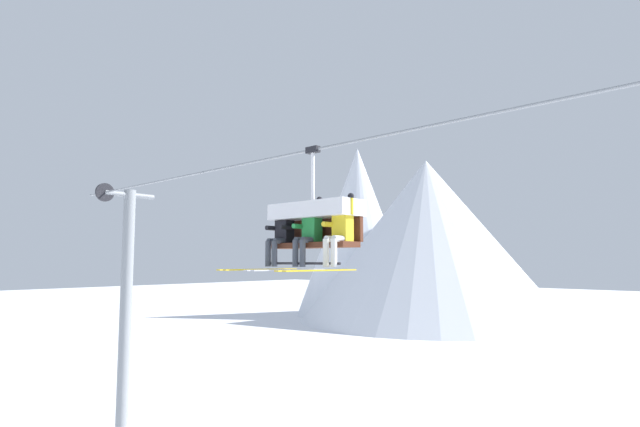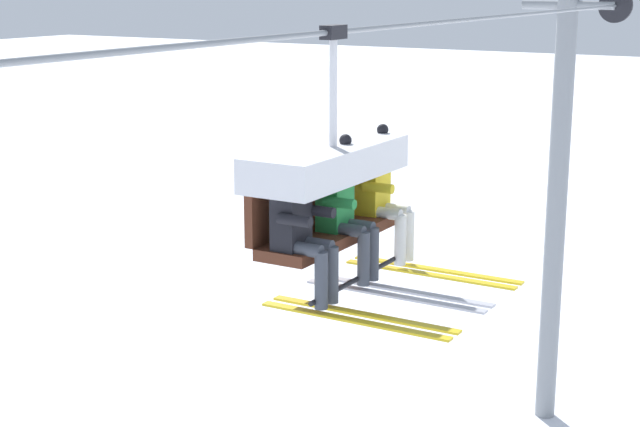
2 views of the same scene
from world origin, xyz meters
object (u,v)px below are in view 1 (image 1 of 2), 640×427
at_px(chairlift_chair, 315,218).
at_px(skier_yellow, 338,231).
at_px(skier_green, 308,232).
at_px(lift_tower_near, 125,307).
at_px(skier_black, 280,235).

xyz_separation_m(chairlift_chair, skier_yellow, (0.74, -0.21, -0.27)).
relative_size(skier_green, skier_yellow, 1.00).
height_order(lift_tower_near, skier_green, lift_tower_near).
bearing_deg(skier_yellow, skier_black, -179.73).
xyz_separation_m(skier_green, skier_yellow, (0.73, 0.00, 0.00)).
distance_m(lift_tower_near, chairlift_chair, 8.92).
distance_m(lift_tower_near, skier_yellow, 9.59).
xyz_separation_m(lift_tower_near, chairlift_chair, (8.62, -0.71, 2.20)).
distance_m(lift_tower_near, skier_black, 8.17).
height_order(chairlift_chair, skier_yellow, chairlift_chair).
bearing_deg(skier_green, skier_yellow, 0.00).
distance_m(skier_black, skier_green, 0.74).
bearing_deg(skier_green, skier_black, -179.47).
height_order(skier_black, skier_yellow, skier_yellow).
relative_size(lift_tower_near, skier_green, 4.62).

